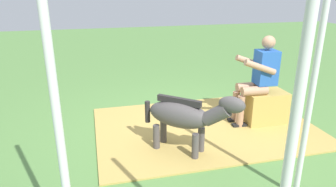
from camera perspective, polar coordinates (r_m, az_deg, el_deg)
name	(u,v)px	position (r m, az deg, el deg)	size (l,w,h in m)	color
ground_plane	(188,130)	(4.80, 3.72, -6.73)	(24.00, 24.00, 0.00)	#568442
hay_patch	(205,127)	(4.91, 6.80, -6.04)	(3.33, 2.27, 0.02)	tan
hay_bale	(264,107)	(5.18, 17.24, -2.44)	(0.65, 0.41, 0.52)	tan
person_seated	(258,76)	(4.94, 16.13, 3.03)	(0.68, 0.44, 1.40)	tan
pony_standing	(185,116)	(3.98, 3.17, -4.10)	(1.11, 1.01, 0.89)	#4C4747
tent_pole_left	(314,82)	(3.19, 25.09, 1.95)	(0.06, 0.06, 2.51)	silver
tent_pole_right	(58,123)	(2.16, -19.50, -5.18)	(0.06, 0.06, 2.51)	silver
tent_pole_mid	(291,152)	(1.84, 21.52, -9.90)	(0.06, 0.06, 2.51)	silver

